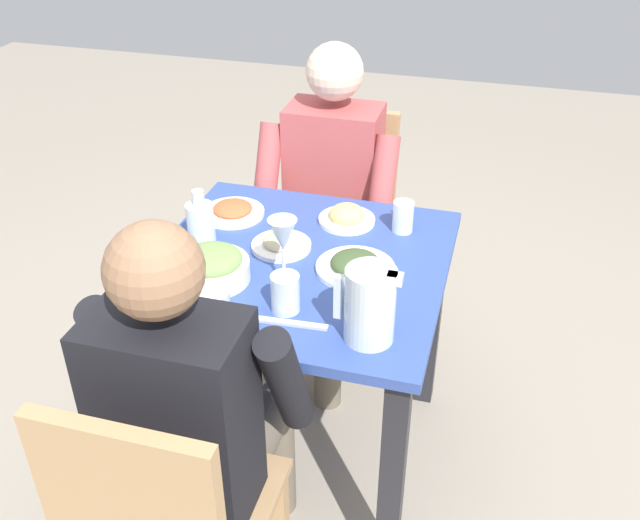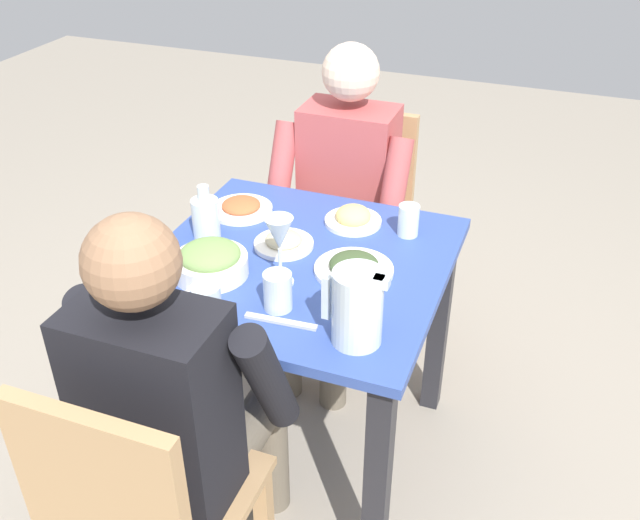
# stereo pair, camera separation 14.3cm
# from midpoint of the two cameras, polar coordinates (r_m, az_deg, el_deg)

# --- Properties ---
(ground_plane) EXTENTS (8.00, 8.00, 0.00)m
(ground_plane) POSITION_cam_midpoint_polar(r_m,az_deg,el_deg) (2.44, -3.25, -14.84)
(ground_plane) COLOR gray
(dining_table) EXTENTS (0.82, 0.82, 0.73)m
(dining_table) POSITION_cam_midpoint_polar(r_m,az_deg,el_deg) (2.05, -3.75, -3.43)
(dining_table) COLOR #334C99
(dining_table) RESTS_ON ground_plane
(chair_near) EXTENTS (0.40, 0.40, 0.88)m
(chair_near) POSITION_cam_midpoint_polar(r_m,az_deg,el_deg) (2.71, 0.14, 3.77)
(chair_near) COLOR tan
(chair_near) RESTS_ON ground_plane
(diner_near) EXTENTS (0.48, 0.53, 1.17)m
(diner_near) POSITION_cam_midpoint_polar(r_m,az_deg,el_deg) (2.46, -1.13, 4.58)
(diner_near) COLOR #B24C4C
(diner_near) RESTS_ON ground_plane
(diner_far) EXTENTS (0.48, 0.53, 1.17)m
(diner_far) POSITION_cam_midpoint_polar(r_m,az_deg,el_deg) (1.68, -12.34, -11.73)
(diner_far) COLOR black
(diner_far) RESTS_ON ground_plane
(water_pitcher) EXTENTS (0.16, 0.12, 0.19)m
(water_pitcher) POSITION_cam_midpoint_polar(r_m,az_deg,el_deg) (1.63, 1.51, -3.68)
(water_pitcher) COLOR silver
(water_pitcher) RESTS_ON dining_table
(salad_bowl) EXTENTS (0.20, 0.20, 0.09)m
(salad_bowl) POSITION_cam_midpoint_polar(r_m,az_deg,el_deg) (1.90, -10.83, -0.53)
(salad_bowl) COLOR white
(salad_bowl) RESTS_ON dining_table
(plate_dolmas) EXTENTS (0.22, 0.22, 0.05)m
(plate_dolmas) POSITION_cam_midpoint_polar(r_m,az_deg,el_deg) (1.92, 0.77, -0.39)
(plate_dolmas) COLOR white
(plate_dolmas) RESTS_ON dining_table
(plate_fries) EXTENTS (0.17, 0.17, 0.06)m
(plate_fries) POSITION_cam_midpoint_polar(r_m,az_deg,el_deg) (2.15, 0.27, 3.48)
(plate_fries) COLOR white
(plate_fries) RESTS_ON dining_table
(plate_rice_curry) EXTENTS (0.19, 0.19, 0.04)m
(plate_rice_curry) POSITION_cam_midpoint_polar(r_m,az_deg,el_deg) (2.22, -8.87, 3.90)
(plate_rice_curry) COLOR white
(plate_rice_curry) RESTS_ON dining_table
(plate_beans) EXTENTS (0.17, 0.17, 0.04)m
(plate_beans) POSITION_cam_midpoint_polar(r_m,az_deg,el_deg) (2.03, -5.15, 1.29)
(plate_beans) COLOR white
(plate_beans) RESTS_ON dining_table
(water_glass_by_pitcher) EXTENTS (0.07, 0.07, 0.10)m
(water_glass_by_pitcher) POSITION_cam_midpoint_polar(r_m,az_deg,el_deg) (1.76, -5.14, -2.71)
(water_glass_by_pitcher) COLOR silver
(water_glass_by_pitcher) RESTS_ON dining_table
(water_glass_near_right) EXTENTS (0.07, 0.07, 0.10)m
(water_glass_near_right) POSITION_cam_midpoint_polar(r_m,az_deg,el_deg) (1.73, -10.76, -3.98)
(water_glass_near_right) COLOR silver
(water_glass_near_right) RESTS_ON dining_table
(water_glass_near_left) EXTENTS (0.06, 0.06, 0.09)m
(water_glass_near_left) POSITION_cam_midpoint_polar(r_m,az_deg,el_deg) (2.10, 4.76, 3.45)
(water_glass_near_left) COLOR silver
(water_glass_near_left) RESTS_ON dining_table
(wine_glass) EXTENTS (0.08, 0.08, 0.20)m
(wine_glass) POSITION_cam_midpoint_polar(r_m,az_deg,el_deg) (1.80, -5.22, 1.67)
(wine_glass) COLOR silver
(wine_glass) RESTS_ON dining_table
(oil_carafe) EXTENTS (0.08, 0.08, 0.16)m
(oil_carafe) POSITION_cam_midpoint_polar(r_m,az_deg,el_deg) (2.07, -11.51, 2.77)
(oil_carafe) COLOR silver
(oil_carafe) RESTS_ON dining_table
(salt_shaker) EXTENTS (0.03, 0.03, 0.05)m
(salt_shaker) POSITION_cam_midpoint_polar(r_m,az_deg,el_deg) (2.17, 4.85, 3.94)
(salt_shaker) COLOR white
(salt_shaker) RESTS_ON dining_table
(fork_near) EXTENTS (0.17, 0.09, 0.01)m
(fork_near) POSITION_cam_midpoint_polar(r_m,az_deg,el_deg) (1.80, -10.77, -4.02)
(fork_near) COLOR silver
(fork_near) RESTS_ON dining_table
(knife_near) EXTENTS (0.19, 0.03, 0.01)m
(knife_near) POSITION_cam_midpoint_polar(r_m,az_deg,el_deg) (1.73, -4.74, -5.14)
(knife_near) COLOR silver
(knife_near) RESTS_ON dining_table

